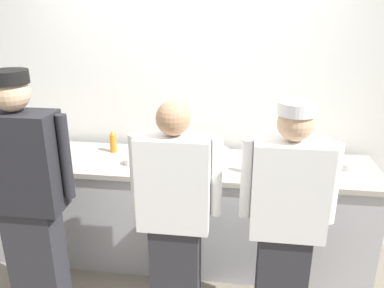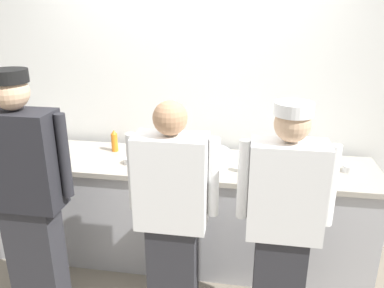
{
  "view_description": "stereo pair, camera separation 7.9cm",
  "coord_description": "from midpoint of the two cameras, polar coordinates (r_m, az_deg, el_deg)",
  "views": [
    {
      "loc": [
        0.5,
        -2.47,
        2.1
      ],
      "look_at": [
        0.12,
        0.32,
        1.08
      ],
      "focal_mm": 35.87,
      "sensor_mm": 36.0,
      "label": 1
    },
    {
      "loc": [
        0.58,
        -2.46,
        2.1
      ],
      "look_at": [
        0.12,
        0.32,
        1.08
      ],
      "focal_mm": 35.87,
      "sensor_mm": 36.0,
      "label": 2
    }
  ],
  "objects": [
    {
      "name": "sheet_tray",
      "position": [
        3.12,
        16.6,
        -3.17
      ],
      "size": [
        0.5,
        0.38,
        0.02
      ],
      "primitive_type": "cube",
      "rotation": [
        0.0,
        0.0,
        -0.24
      ],
      "color": "#B7BABF",
      "rests_on": "prep_counter"
    },
    {
      "name": "ramekin_yellow_sauce",
      "position": [
        3.17,
        22.94,
        -3.33
      ],
      "size": [
        0.09,
        0.09,
        0.05
      ],
      "color": "white",
      "rests_on": "prep_counter"
    },
    {
      "name": "prep_counter",
      "position": [
        3.32,
        -1.3,
        -9.78
      ],
      "size": [
        3.16,
        0.69,
        0.9
      ],
      "color": "#B2B2B7",
      "rests_on": "ground"
    },
    {
      "name": "squeeze_bottle_secondary",
      "position": [
        3.36,
        -10.8,
        0.43
      ],
      "size": [
        0.06,
        0.06,
        0.19
      ],
      "color": "orange",
      "rests_on": "prep_counter"
    },
    {
      "name": "squeeze_bottle_primary",
      "position": [
        2.89,
        9.64,
        -2.58
      ],
      "size": [
        0.06,
        0.06,
        0.21
      ],
      "color": "#56A333",
      "rests_on": "prep_counter"
    },
    {
      "name": "ground_plane",
      "position": [
        3.28,
        -2.48,
        -19.82
      ],
      "size": [
        9.0,
        9.0,
        0.0
      ],
      "primitive_type": "plane",
      "color": "slate"
    },
    {
      "name": "chef_near_left",
      "position": [
        2.77,
        -22.6,
        -6.61
      ],
      "size": [
        0.62,
        0.24,
        1.74
      ],
      "color": "#2D2D33",
      "rests_on": "ground"
    },
    {
      "name": "chef_center",
      "position": [
        2.5,
        -2.06,
        -10.45
      ],
      "size": [
        0.59,
        0.24,
        1.58
      ],
      "color": "#2D2D33",
      "rests_on": "ground"
    },
    {
      "name": "ramekin_orange_sauce",
      "position": [
        3.31,
        -4.69,
        -0.88
      ],
      "size": [
        0.1,
        0.1,
        0.04
      ],
      "color": "white",
      "rests_on": "prep_counter"
    },
    {
      "name": "ramekin_red_sauce",
      "position": [
        3.1,
        -8.41,
        -2.44
      ],
      "size": [
        0.1,
        0.1,
        0.05
      ],
      "color": "white",
      "rests_on": "prep_counter"
    },
    {
      "name": "plate_stack_front",
      "position": [
        3.5,
        -23.08,
        -1.28
      ],
      "size": [
        0.25,
        0.25,
        0.05
      ],
      "color": "white",
      "rests_on": "prep_counter"
    },
    {
      "name": "chef_far_right",
      "position": [
        2.47,
        14.34,
        -11.09
      ],
      "size": [
        0.58,
        0.24,
        1.6
      ],
      "color": "#2D2D33",
      "rests_on": "ground"
    },
    {
      "name": "deli_cup",
      "position": [
        3.2,
        11.57,
        -1.52
      ],
      "size": [
        0.09,
        0.09,
        0.09
      ],
      "primitive_type": "cylinder",
      "color": "white",
      "rests_on": "prep_counter"
    },
    {
      "name": "wall_back",
      "position": [
        3.43,
        0.05,
        7.4
      ],
      "size": [
        4.95,
        0.1,
        2.71
      ],
      "color": "white",
      "rests_on": "ground"
    },
    {
      "name": "mixing_bowl_steel",
      "position": [
        3.06,
        3.31,
        -1.94
      ],
      "size": [
        0.34,
        0.34,
        0.11
      ],
      "primitive_type": "cylinder",
      "color": "#B7BABF",
      "rests_on": "prep_counter"
    }
  ]
}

